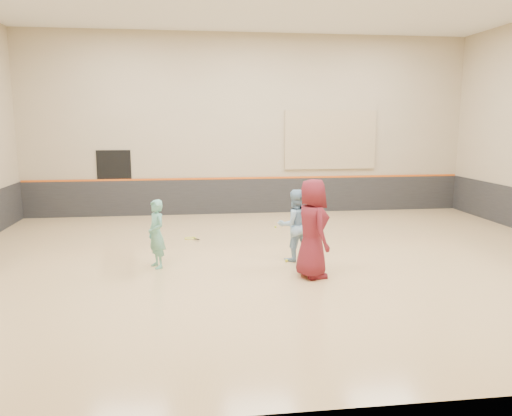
{
  "coord_description": "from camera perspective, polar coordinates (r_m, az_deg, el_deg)",
  "views": [
    {
      "loc": [
        -1.99,
        -10.87,
        3.13
      ],
      "look_at": [
        -0.51,
        0.4,
        1.15
      ],
      "focal_mm": 35.0,
      "sensor_mm": 36.0,
      "label": 1
    }
  ],
  "objects": [
    {
      "name": "young_man",
      "position": [
        10.1,
        6.45,
        -2.34
      ],
      "size": [
        0.81,
        1.08,
        2.01
      ],
      "primitive_type": "imported",
      "rotation": [
        0.0,
        0.0,
        1.76
      ],
      "color": "maroon",
      "rests_on": "floor"
    },
    {
      "name": "room",
      "position": [
        11.29,
        2.85,
        -1.97
      ],
      "size": [
        15.04,
        12.04,
        6.22
      ],
      "color": "tan",
      "rests_on": "ground"
    },
    {
      "name": "ball_beside_spare",
      "position": [
        14.84,
        2.24,
        -2.17
      ],
      "size": [
        0.07,
        0.07,
        0.07
      ],
      "primitive_type": "sphere",
      "color": "#C8E735",
      "rests_on": "floor"
    },
    {
      "name": "ball_in_hand",
      "position": [
        9.82,
        7.23,
        -0.83
      ],
      "size": [
        0.07,
        0.07,
        0.07
      ],
      "primitive_type": "sphere",
      "color": "#A8C52D",
      "rests_on": "young_man"
    },
    {
      "name": "spare_racket",
      "position": [
        13.61,
        -7.53,
        -3.3
      ],
      "size": [
        0.71,
        0.71,
        0.09
      ],
      "primitive_type": null,
      "color": "#CDE031",
      "rests_on": "floor"
    },
    {
      "name": "held_racket",
      "position": [
        11.2,
        5.97,
        -3.72
      ],
      "size": [
        0.4,
        0.4,
        0.62
      ],
      "primitive_type": null,
      "color": "#9FC02A",
      "rests_on": "instructor"
    },
    {
      "name": "ball_under_racket",
      "position": [
        11.32,
        3.5,
        -6.02
      ],
      "size": [
        0.07,
        0.07,
        0.07
      ],
      "primitive_type": "sphere",
      "color": "yellow",
      "rests_on": "floor"
    },
    {
      "name": "accent_stripe",
      "position": [
        17.06,
        -0.72,
        3.45
      ],
      "size": [
        14.9,
        0.03,
        0.06
      ],
      "primitive_type": "cube",
      "color": "#D85914",
      "rests_on": "wall_back"
    },
    {
      "name": "wainscot_back",
      "position": [
        17.15,
        -0.72,
        1.4
      ],
      "size": [
        14.9,
        0.04,
        1.2
      ],
      "primitive_type": "cube",
      "color": "#232326",
      "rests_on": "floor"
    },
    {
      "name": "instructor",
      "position": [
        11.3,
        4.42,
        -1.97
      ],
      "size": [
        0.88,
        0.74,
        1.63
      ],
      "primitive_type": "imported",
      "rotation": [
        0.0,
        0.0,
        3.31
      ],
      "color": "#89B3D4",
      "rests_on": "floor"
    },
    {
      "name": "doorway",
      "position": [
        17.16,
        -15.84,
        2.71
      ],
      "size": [
        1.1,
        0.05,
        2.2
      ],
      "primitive_type": "cube",
      "color": "black",
      "rests_on": "floor"
    },
    {
      "name": "acoustic_panel",
      "position": [
        17.5,
        8.5,
        7.71
      ],
      "size": [
        3.2,
        0.08,
        2.0
      ],
      "primitive_type": "cube",
      "color": "tan",
      "rests_on": "wall_back"
    },
    {
      "name": "girl",
      "position": [
        10.94,
        -11.31,
        -2.92
      ],
      "size": [
        0.56,
        0.64,
        1.49
      ],
      "primitive_type": "imported",
      "rotation": [
        0.0,
        0.0,
        -1.1
      ],
      "color": "#68B4A0",
      "rests_on": "floor"
    }
  ]
}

